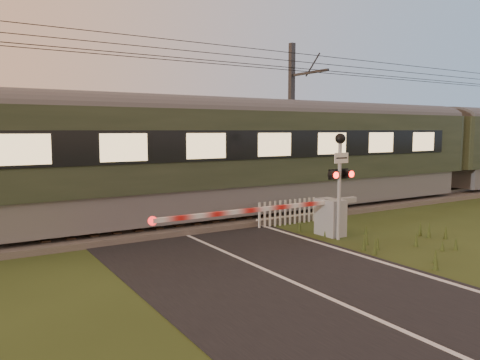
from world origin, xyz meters
TOP-DOWN VIEW (x-y plane):
  - ground at (0.00, 0.00)m, footprint 160.00×160.00m
  - road at (0.02, -0.23)m, footprint 6.00×140.00m
  - track_bed at (0.00, 6.50)m, footprint 140.00×3.40m
  - overhead_wires at (0.00, 6.50)m, footprint 120.00×0.62m
  - train at (14.38, 6.50)m, footprint 43.08×2.97m
  - boom_gate at (3.45, 2.65)m, footprint 6.82×0.86m
  - crossing_signal at (3.57, 2.09)m, footprint 0.79×0.34m
  - picket_fence at (3.62, 4.60)m, footprint 2.51×0.07m
  - catenary_mast at (7.01, 8.72)m, footprint 0.22×2.46m

SIDE VIEW (x-z plane):
  - ground at x=0.00m, z-range 0.00..0.00m
  - road at x=0.02m, z-range 0.00..0.03m
  - track_bed at x=0.00m, z-range -0.13..0.26m
  - picket_fence at x=3.62m, z-range 0.00..0.86m
  - boom_gate at x=3.45m, z-range 0.05..1.20m
  - crossing_signal at x=3.57m, z-range 0.58..3.68m
  - train at x=14.38m, z-range 0.28..4.30m
  - catenary_mast at x=7.01m, z-range 0.14..7.12m
  - overhead_wires at x=0.00m, z-range 5.41..6.04m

